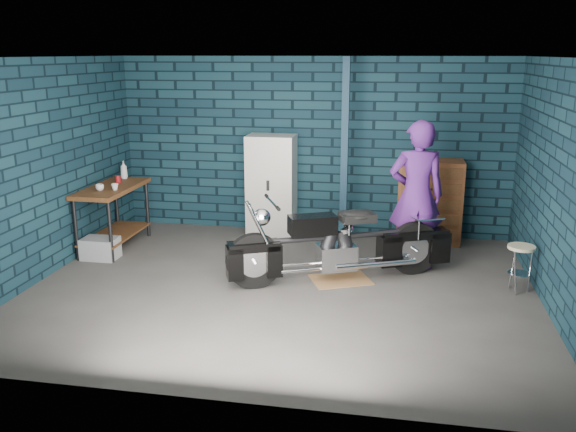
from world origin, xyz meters
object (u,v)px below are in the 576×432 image
(motorcycle, at_px, (341,239))
(person, at_px, (416,195))
(storage_bin, at_px, (100,248))
(locker, at_px, (271,185))
(tool_chest, at_px, (429,202))
(shop_stool, at_px, (519,269))
(workbench, at_px, (114,217))

(motorcycle, relative_size, person, 1.25)
(storage_bin, relative_size, locker, 0.30)
(tool_chest, xyz_separation_m, shop_stool, (0.98, -1.83, -0.33))
(tool_chest, bearing_deg, workbench, -166.20)
(locker, distance_m, shop_stool, 3.86)
(person, xyz_separation_m, storage_bin, (-4.23, -0.44, -0.82))
(motorcycle, bearing_deg, person, 12.44)
(tool_chest, bearing_deg, person, -101.28)
(shop_stool, bearing_deg, person, 150.95)
(motorcycle, height_order, person, person)
(motorcycle, xyz_separation_m, tool_chest, (1.12, 1.82, 0.08))
(workbench, distance_m, motorcycle, 3.43)
(workbench, bearing_deg, tool_chest, 13.80)
(person, distance_m, tool_chest, 1.23)
(storage_bin, xyz_separation_m, tool_chest, (4.46, 1.60, 0.47))
(workbench, bearing_deg, motorcycle, -12.12)
(motorcycle, distance_m, storage_bin, 3.36)
(storage_bin, bearing_deg, motorcycle, -3.78)
(person, bearing_deg, motorcycle, 28.41)
(tool_chest, relative_size, shop_stool, 2.15)
(workbench, xyz_separation_m, tool_chest, (4.48, 1.10, 0.16))
(storage_bin, bearing_deg, workbench, 92.29)
(locker, bearing_deg, storage_bin, -142.33)
(shop_stool, bearing_deg, motorcycle, 179.71)
(workbench, distance_m, locker, 2.39)
(motorcycle, xyz_separation_m, person, (0.89, 0.66, 0.43))
(person, relative_size, storage_bin, 4.12)
(locker, bearing_deg, tool_chest, 0.00)
(locker, bearing_deg, shop_stool, -28.54)
(motorcycle, bearing_deg, storage_bin, 152.01)
(person, distance_m, locker, 2.45)
(motorcycle, bearing_deg, tool_chest, 34.13)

